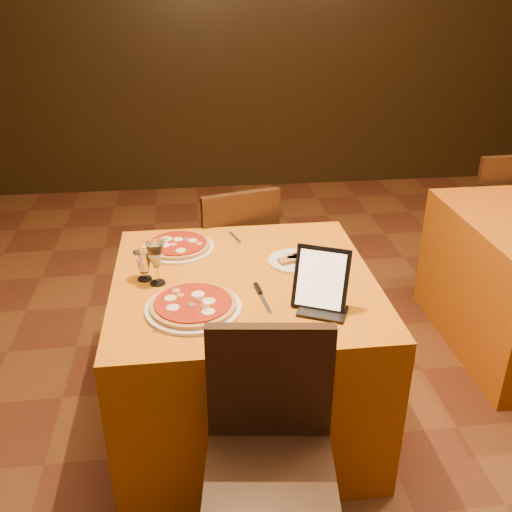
{
  "coord_description": "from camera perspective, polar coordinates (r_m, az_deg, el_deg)",
  "views": [
    {
      "loc": [
        -0.43,
        -1.9,
        1.9
      ],
      "look_at": [
        -0.18,
        0.19,
        0.86
      ],
      "focal_mm": 40.0,
      "sensor_mm": 36.0,
      "label": 1
    }
  ],
  "objects": [
    {
      "name": "wall_back",
      "position": [
        5.44,
        -2.52,
        21.06
      ],
      "size": [
        6.0,
        0.01,
        2.8
      ],
      "primitive_type": "cube",
      "color": "black",
      "rests_on": "floor"
    },
    {
      "name": "chair_side_far",
      "position": [
        4.15,
        21.96,
        3.96
      ],
      "size": [
        0.45,
        0.45,
        0.91
      ],
      "primitive_type": null,
      "rotation": [
        0.0,
        0.0,
        3.18
      ],
      "color": "#2F200F",
      "rests_on": "floor"
    },
    {
      "name": "wine_glass",
      "position": [
        2.36,
        -9.94,
        -0.72
      ],
      "size": [
        0.09,
        0.09,
        0.19
      ],
      "primitive_type": null,
      "rotation": [
        0.0,
        0.0,
        -0.05
      ],
      "color": "#ECDF86",
      "rests_on": "main_table"
    },
    {
      "name": "tablet",
      "position": [
        2.17,
        6.53,
        -2.26
      ],
      "size": [
        0.23,
        0.18,
        0.24
      ],
      "primitive_type": "cube",
      "rotation": [
        -0.35,
        0.0,
        -0.43
      ],
      "color": "black",
      "rests_on": "main_table"
    },
    {
      "name": "pizza_near",
      "position": [
        2.2,
        -6.29,
        -5.01
      ],
      "size": [
        0.37,
        0.37,
        0.03
      ],
      "rotation": [
        0.0,
        0.0,
        -0.07
      ],
      "color": "white",
      "rests_on": "main_table"
    },
    {
      "name": "cutlet_dish",
      "position": [
        2.54,
        3.85,
        -0.4
      ],
      "size": [
        0.23,
        0.23,
        0.03
      ],
      "rotation": [
        0.0,
        0.0,
        0.33
      ],
      "color": "white",
      "rests_on": "main_table"
    },
    {
      "name": "main_table",
      "position": [
        2.61,
        -1.16,
        -9.44
      ],
      "size": [
        1.1,
        1.1,
        0.75
      ],
      "primitive_type": "cube",
      "color": "#CB6C0D",
      "rests_on": "floor"
    },
    {
      "name": "knife",
      "position": [
        2.25,
        0.74,
        -4.43
      ],
      "size": [
        0.04,
        0.2,
        0.01
      ],
      "primitive_type": "cube",
      "rotation": [
        0.0,
        0.0,
        1.7
      ],
      "color": "silver",
      "rests_on": "main_table"
    },
    {
      "name": "fork_near",
      "position": [
        2.15,
        -9.95,
        -6.42
      ],
      "size": [
        0.02,
        0.14,
        0.01
      ],
      "primitive_type": "cube",
      "rotation": [
        0.0,
        0.0,
        1.56
      ],
      "color": "silver",
      "rests_on": "main_table"
    },
    {
      "name": "chair_main_near",
      "position": [
        1.96,
        1.42,
        -21.32
      ],
      "size": [
        0.46,
        0.46,
        0.91
      ],
      "primitive_type": null,
      "rotation": [
        0.0,
        0.0,
        -0.12
      ],
      "color": "black",
      "rests_on": "floor"
    },
    {
      "name": "chair_main_far",
      "position": [
        3.24,
        -2.6,
        -0.15
      ],
      "size": [
        0.46,
        0.46,
        0.91
      ],
      "primitive_type": null,
      "rotation": [
        0.0,
        0.0,
        3.4
      ],
      "color": "black",
      "rests_on": "floor"
    },
    {
      "name": "floor",
      "position": [
        2.73,
        4.43,
        -18.09
      ],
      "size": [
        6.0,
        7.0,
        0.01
      ],
      "primitive_type": "cube",
      "color": "#5E2D19",
      "rests_on": "ground"
    },
    {
      "name": "water_glass",
      "position": [
        2.41,
        -11.17,
        -0.95
      ],
      "size": [
        0.09,
        0.09,
        0.13
      ],
      "primitive_type": null,
      "rotation": [
        0.0,
        0.0,
        -0.23
      ],
      "color": "white",
      "rests_on": "main_table"
    },
    {
      "name": "fork_far",
      "position": [
        2.77,
        -2.12,
        1.87
      ],
      "size": [
        0.05,
        0.14,
        0.01
      ],
      "primitive_type": "cube",
      "rotation": [
        0.0,
        0.0,
        1.85
      ],
      "color": "#BAB8BF",
      "rests_on": "main_table"
    },
    {
      "name": "pizza_far",
      "position": [
        2.68,
        -7.81,
        0.95
      ],
      "size": [
        0.34,
        0.34,
        0.03
      ],
      "rotation": [
        0.0,
        0.0,
        -0.02
      ],
      "color": "white",
      "rests_on": "main_table"
    }
  ]
}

